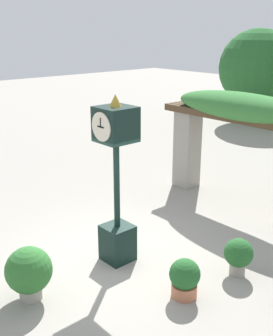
# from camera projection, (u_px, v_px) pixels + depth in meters

# --- Properties ---
(ground_plane) EXTENTS (60.00, 60.00, 0.00)m
(ground_plane) POSITION_uv_depth(u_px,v_px,m) (114.00, 255.00, 8.59)
(ground_plane) COLOR gray
(pedestal_clock) EXTENTS (0.64, 0.69, 3.30)m
(pedestal_clock) POSITION_uv_depth(u_px,v_px,m) (117.00, 179.00, 7.90)
(pedestal_clock) COLOR black
(pedestal_clock) RESTS_ON ground
(pergola) EXTENTS (4.62, 1.17, 2.91)m
(pergola) POSITION_uv_depth(u_px,v_px,m) (240.00, 124.00, 10.49)
(pergola) COLOR gray
(pergola) RESTS_ON ground
(potted_plant_near_left) EXTENTS (0.54, 0.54, 0.72)m
(potted_plant_near_left) POSITION_uv_depth(u_px,v_px,m) (238.00, 255.00, 7.80)
(potted_plant_near_left) COLOR gray
(potted_plant_near_left) RESTS_ON ground
(potted_plant_near_right) EXTENTS (0.54, 0.54, 0.70)m
(potted_plant_near_right) POSITION_uv_depth(u_px,v_px,m) (185.00, 278.00, 7.17)
(potted_plant_near_right) COLOR #B26B4C
(potted_plant_near_right) RESTS_ON ground
(potted_plant_far_left) EXTENTS (0.80, 0.80, 0.96)m
(potted_plant_far_left) POSITION_uv_depth(u_px,v_px,m) (29.00, 272.00, 7.05)
(potted_plant_far_left) COLOR gray
(potted_plant_far_left) RESTS_ON ground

